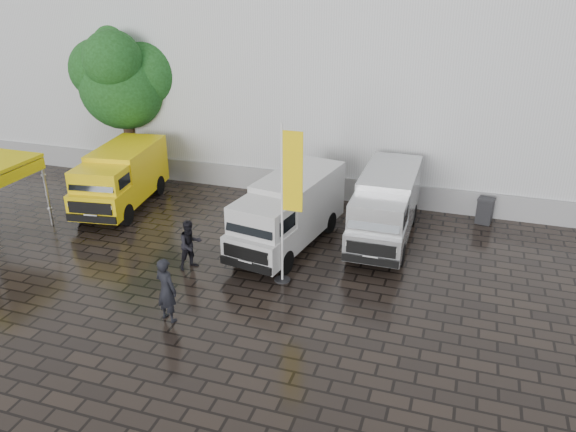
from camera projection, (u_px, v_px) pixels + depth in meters
name	position (u px, v px, depth m)	size (l,w,h in m)	color
ground	(283.00, 294.00, 16.84)	(120.00, 120.00, 0.00)	black
exhibition_hall	(424.00, 34.00, 27.77)	(44.00, 16.00, 12.00)	silver
hall_plinth	(391.00, 194.00, 22.98)	(44.00, 0.15, 1.00)	gray
van_yellow	(121.00, 179.00, 22.58)	(1.98, 5.15, 2.38)	yellow
van_white	(288.00, 214.00, 19.35)	(1.86, 5.59, 2.42)	silver
van_silver	(385.00, 209.00, 19.80)	(1.85, 5.54, 2.40)	#BABCBF
flagpole	(288.00, 198.00, 16.41)	(0.88, 0.50, 5.03)	black
tree	(123.00, 79.00, 24.93)	(3.88, 3.99, 6.97)	black
wheelie_bin	(485.00, 211.00, 21.43)	(0.60, 0.60, 0.99)	black
person_front	(166.00, 290.00, 15.25)	(0.69, 0.46, 1.90)	black
person_tent	(190.00, 245.00, 18.02)	(0.81, 0.63, 1.67)	black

